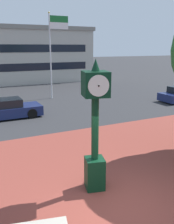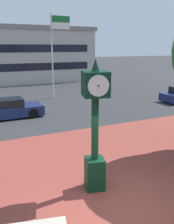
% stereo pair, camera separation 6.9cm
% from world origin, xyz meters
% --- Properties ---
extents(ground_plane, '(200.00, 200.00, 0.00)m').
position_xyz_m(ground_plane, '(0.00, 0.00, 0.00)').
color(ground_plane, '#2D2D30').
extents(plaza_brick_paving, '(44.00, 10.99, 0.01)m').
position_xyz_m(plaza_brick_paving, '(0.00, 1.50, 0.00)').
color(plaza_brick_paving, brown).
rests_on(plaza_brick_paving, ground).
extents(street_clock, '(0.92, 0.94, 4.23)m').
position_xyz_m(street_clock, '(-0.30, 1.23, 2.18)').
color(street_clock, black).
rests_on(street_clock, ground).
extents(car_street_far, '(4.02, 1.89, 1.28)m').
position_xyz_m(car_street_far, '(-1.40, 11.25, 0.57)').
color(car_street_far, navy).
rests_on(car_street_far, ground).
extents(flagpole_primary, '(1.79, 0.14, 7.42)m').
position_xyz_m(flagpole_primary, '(3.41, 16.25, 4.56)').
color(flagpole_primary, silver).
rests_on(flagpole_primary, ground).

